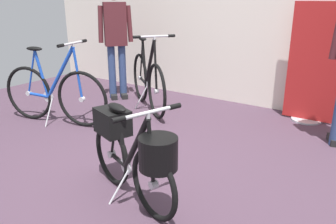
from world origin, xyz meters
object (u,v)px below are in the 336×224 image
at_px(folding_bike_foreground, 133,151).
at_px(visitor_near_wall, 116,35).
at_px(display_bike_left, 54,93).
at_px(display_bike_right, 148,81).
at_px(floor_banner_stand, 313,71).

relative_size(folding_bike_foreground, visitor_near_wall, 0.65).
bearing_deg(display_bike_left, folding_bike_foreground, -22.68).
relative_size(display_bike_left, display_bike_right, 1.15).
bearing_deg(display_bike_right, floor_banner_stand, 20.62).
distance_m(folding_bike_foreground, visitor_near_wall, 2.95).
xyz_separation_m(display_bike_left, display_bike_right, (0.60, 1.08, 0.01)).
bearing_deg(visitor_near_wall, display_bike_left, -84.19).
bearing_deg(floor_banner_stand, visitor_near_wall, -168.70).
bearing_deg(display_bike_left, display_bike_right, 60.77).
bearing_deg(display_bike_left, visitor_near_wall, 95.81).
relative_size(floor_banner_stand, display_bike_right, 1.16).
bearing_deg(folding_bike_foreground, floor_banner_stand, 75.94).
height_order(display_bike_left, visitor_near_wall, visitor_near_wall).
bearing_deg(folding_bike_foreground, display_bike_right, 124.71).
bearing_deg(display_bike_right, display_bike_left, -119.23).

